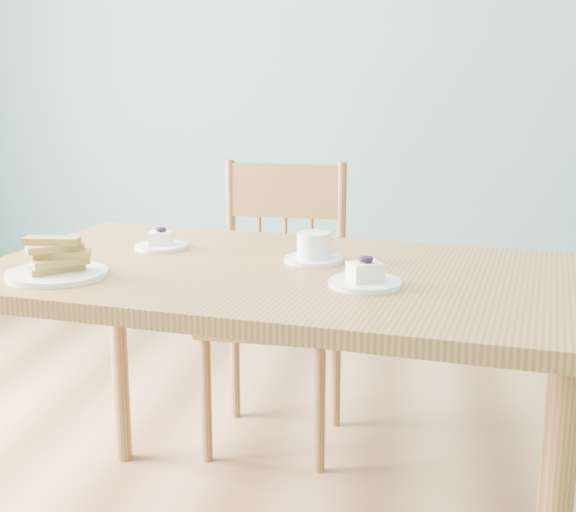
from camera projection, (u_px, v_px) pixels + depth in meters
The scene contains 7 objects.
room at pixel (304, 24), 1.99m from camera, with size 5.01×5.01×2.71m.
dining_table at pixel (280, 300), 1.94m from camera, with size 1.55×1.03×0.77m.
dining_chair at pixel (277, 303), 2.68m from camera, with size 0.45×0.43×0.94m.
cheesecake_plate_near at pixel (365, 278), 1.77m from camera, with size 0.16×0.16×0.07m.
cheesecake_plate_far at pixel (161, 243), 2.15m from camera, with size 0.14×0.14×0.06m.
coffee_cup at pixel (314, 249), 2.00m from camera, with size 0.15×0.15×0.07m.
biscotti_plate at pixel (56, 264), 1.85m from camera, with size 0.23×0.23×0.09m.
Camera 1 is at (0.29, -2.04, 1.23)m, focal length 50.00 mm.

